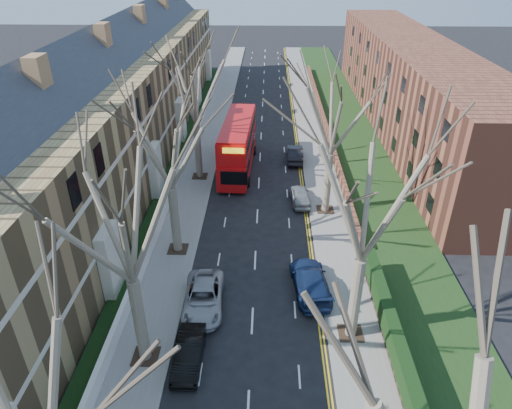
{
  "coord_description": "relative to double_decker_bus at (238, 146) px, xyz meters",
  "views": [
    {
      "loc": [
        0.77,
        -11.16,
        19.7
      ],
      "look_at": [
        -0.03,
        18.22,
        2.72
      ],
      "focal_mm": 32.0,
      "sensor_mm": 36.0,
      "label": 1
    }
  ],
  "objects": [
    {
      "name": "car_right_far",
      "position": [
        5.72,
        2.07,
        -1.64
      ],
      "size": [
        1.69,
        4.56,
        1.49
      ],
      "primitive_type": "imported",
      "rotation": [
        0.0,
        0.0,
        3.12
      ],
      "color": "black",
      "rests_on": "ground"
    },
    {
      "name": "tree_left_dist",
      "position": [
        -3.58,
        -2.08,
        7.17
      ],
      "size": [
        10.5,
        10.5,
        14.71
      ],
      "color": "#776955",
      "rests_on": "ground"
    },
    {
      "name": "pavement_right",
      "position": [
        8.12,
        8.92,
        -2.32
      ],
      "size": [
        3.0,
        102.0,
        0.12
      ],
      "primitive_type": "cube",
      "color": "slate",
      "rests_on": "ground"
    },
    {
      "name": "double_decker_bus",
      "position": [
        0.0,
        0.0,
        0.0
      ],
      "size": [
        3.32,
        11.72,
        4.83
      ],
      "rotation": [
        0.0,
        0.0,
        3.1
      ],
      "color": "#BA0D0E",
      "rests_on": "ground"
    },
    {
      "name": "car_left_far",
      "position": [
        -0.92,
        -19.93,
        -1.67
      ],
      "size": [
        2.59,
        5.24,
        1.43
      ],
      "primitive_type": "imported",
      "rotation": [
        0.0,
        0.0,
        0.04
      ],
      "color": "#9A999F",
      "rests_on": "ground"
    },
    {
      "name": "flats_right",
      "position": [
        19.58,
        12.92,
        2.6
      ],
      "size": [
        13.97,
        54.0,
        10.0
      ],
      "color": "brown",
      "rests_on": "ground"
    },
    {
      "name": "pavement_left",
      "position": [
        -3.88,
        8.92,
        -2.32
      ],
      "size": [
        3.0,
        102.0,
        0.12
      ],
      "primitive_type": "cube",
      "color": "slate",
      "rests_on": "ground"
    },
    {
      "name": "car_right_near",
      "position": [
        5.78,
        -18.27,
        -1.61
      ],
      "size": [
        2.71,
        5.53,
        1.55
      ],
      "primitive_type": "imported",
      "rotation": [
        0.0,
        0.0,
        3.25
      ],
      "color": "navy",
      "rests_on": "ground"
    },
    {
      "name": "tree_left_mid",
      "position": [
        -3.58,
        -24.08,
        7.17
      ],
      "size": [
        10.5,
        10.5,
        14.71
      ],
      "color": "#776955",
      "rests_on": "ground"
    },
    {
      "name": "tree_right_mid",
      "position": [
        7.82,
        -22.08,
        7.17
      ],
      "size": [
        10.5,
        10.5,
        14.71
      ],
      "color": "#776955",
      "rests_on": "ground"
    },
    {
      "name": "car_left_mid",
      "position": [
        -1.17,
        -24.28,
        -1.72
      ],
      "size": [
        1.42,
        4.06,
        1.34
      ],
      "primitive_type": "imported",
      "rotation": [
        0.0,
        0.0,
        -0.0
      ],
      "color": "black",
      "rests_on": "ground"
    },
    {
      "name": "tree_right_far",
      "position": [
        7.82,
        -8.08,
        6.86
      ],
      "size": [
        10.15,
        10.15,
        14.22
      ],
      "color": "#776955",
      "rests_on": "ground"
    },
    {
      "name": "tree_left_far",
      "position": [
        -3.58,
        -14.08,
        6.86
      ],
      "size": [
        10.15,
        10.15,
        14.22
      ],
      "color": "#776955",
      "rests_on": "ground"
    },
    {
      "name": "front_wall_left",
      "position": [
        -5.53,
        0.92,
        -1.76
      ],
      "size": [
        0.3,
        78.0,
        1.0
      ],
      "color": "white",
      "rests_on": "ground"
    },
    {
      "name": "terrace_left",
      "position": [
        -11.53,
        0.92,
        3.15
      ],
      "size": [
        9.7,
        78.0,
        13.6
      ],
      "color": "olive",
      "rests_on": "ground"
    },
    {
      "name": "grass_verge_right",
      "position": [
        12.62,
        8.92,
        -2.23
      ],
      "size": [
        6.0,
        102.0,
        0.06
      ],
      "color": "#183212",
      "rests_on": "ground"
    },
    {
      "name": "car_right_mid",
      "position": [
        5.77,
        -6.71,
        -1.7
      ],
      "size": [
        1.9,
        4.1,
        1.36
      ],
      "primitive_type": "imported",
      "rotation": [
        0.0,
        0.0,
        3.22
      ],
      "color": "gray",
      "rests_on": "ground"
    }
  ]
}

